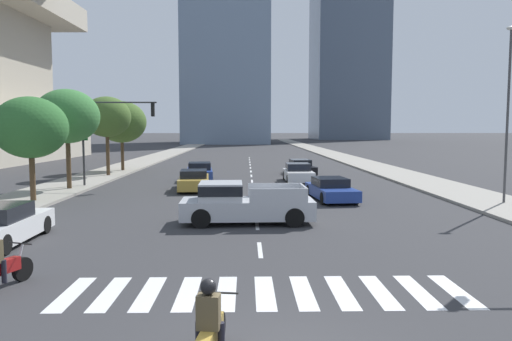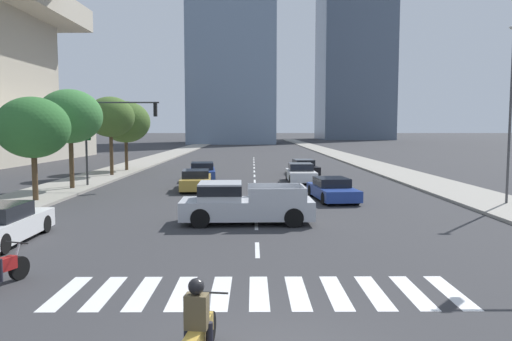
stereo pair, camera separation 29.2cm
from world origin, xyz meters
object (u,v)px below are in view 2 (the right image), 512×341
at_px(sedan_gold_3, 196,180).
at_px(street_tree_second, 70,117).
at_px(sedan_white_2, 301,173).
at_px(street_tree_fourth, 126,122).
at_px(motorcycle_lead, 198,332).
at_px(sedan_blue_5, 332,190).
at_px(street_tree_nearest, 33,128).
at_px(sedan_blue_0, 202,172).
at_px(street_lamp_east, 511,103).
at_px(traffic_signal_far, 114,124).
at_px(sedan_white_4, 2,225).
at_px(pickup_truck, 240,203).
at_px(street_tree_third, 110,117).
at_px(sedan_black_1, 304,168).

relative_size(sedan_gold_3, street_tree_second, 0.79).
bearing_deg(sedan_gold_3, street_tree_second, 86.88).
xyz_separation_m(sedan_white_2, street_tree_fourth, (-14.66, 8.39, 3.78)).
height_order(motorcycle_lead, street_tree_fourth, street_tree_fourth).
bearing_deg(sedan_blue_5, street_tree_nearest, -92.36).
xyz_separation_m(sedan_blue_0, street_lamp_east, (16.29, -11.73, 4.45)).
bearing_deg(motorcycle_lead, sedan_gold_3, 14.29).
distance_m(sedan_gold_3, traffic_signal_far, 6.65).
xyz_separation_m(sedan_white_4, street_lamp_east, (21.00, 7.67, 4.46)).
relative_size(sedan_gold_3, traffic_signal_far, 0.84).
xyz_separation_m(pickup_truck, sedan_white_4, (-7.90, -3.34, -0.20)).
bearing_deg(sedan_gold_3, sedan_white_4, 156.42).
distance_m(sedan_white_2, street_tree_nearest, 17.89).
bearing_deg(street_tree_third, sedan_black_1, 5.79).
height_order(sedan_gold_3, traffic_signal_far, traffic_signal_far).
bearing_deg(traffic_signal_far, sedan_black_1, 32.57).
distance_m(motorcycle_lead, street_tree_third, 32.86).
relative_size(sedan_blue_0, sedan_black_1, 0.96).
bearing_deg(sedan_gold_3, traffic_signal_far, 70.97).
relative_size(pickup_truck, sedan_black_1, 1.09).
distance_m(street_tree_nearest, street_tree_fourth, 18.11).
height_order(sedan_blue_0, street_tree_third, street_tree_third).
xyz_separation_m(traffic_signal_far, street_tree_third, (-2.21, 6.89, 0.60)).
bearing_deg(sedan_white_2, motorcycle_lead, -9.55).
xyz_separation_m(sedan_blue_0, traffic_signal_far, (-5.30, -3.91, 3.50)).
relative_size(traffic_signal_far, street_tree_nearest, 1.09).
bearing_deg(street_tree_fourth, traffic_signal_far, -79.06).
height_order(pickup_truck, street_tree_nearest, street_tree_nearest).
bearing_deg(street_tree_nearest, street_tree_fourth, 90.00).
relative_size(sedan_gold_3, street_tree_nearest, 0.91).
bearing_deg(street_tree_second, sedan_gold_3, 1.42).
bearing_deg(motorcycle_lead, street_tree_fourth, 23.81).
distance_m(sedan_gold_3, sedan_blue_5, 8.96).
distance_m(sedan_blue_5, street_tree_nearest, 15.86).
xyz_separation_m(pickup_truck, street_tree_second, (-10.70, 10.55, 3.75)).
relative_size(sedan_white_4, street_tree_nearest, 0.86).
relative_size(sedan_white_4, street_tree_third, 0.74).
distance_m(sedan_black_1, street_tree_nearest, 21.88).
bearing_deg(sedan_white_2, pickup_truck, -15.07).
bearing_deg(sedan_gold_3, sedan_black_1, -42.84).
height_order(pickup_truck, street_lamp_east, street_lamp_east).
bearing_deg(sedan_blue_5, sedan_black_1, 174.37).
xyz_separation_m(sedan_blue_0, sedan_white_2, (7.16, -0.88, -0.01)).
bearing_deg(street_lamp_east, motorcycle_lead, -129.74).
relative_size(street_tree_nearest, street_tree_third, 0.86).
bearing_deg(pickup_truck, street_lamp_east, -163.11).
bearing_deg(sedan_white_4, street_tree_nearest, 17.04).
distance_m(street_lamp_east, street_tree_fourth, 30.61).
bearing_deg(street_tree_second, traffic_signal_far, 35.91).
relative_size(sedan_gold_3, street_tree_fourth, 0.79).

